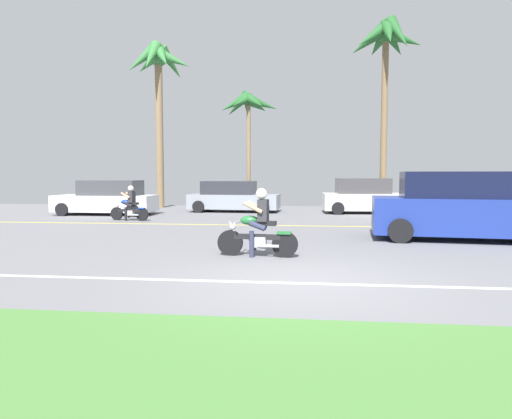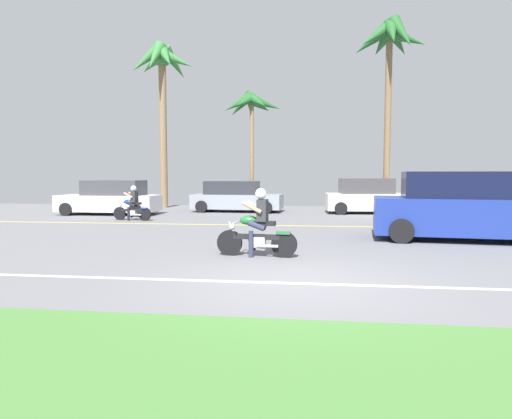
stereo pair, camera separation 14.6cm
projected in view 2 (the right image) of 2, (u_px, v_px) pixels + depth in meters
ground at (300, 252)px, 10.62m from camera, size 56.00×30.00×0.04m
grass_median at (273, 399)px, 3.60m from camera, size 56.00×3.80×0.06m
lane_line_near at (294, 283)px, 7.50m from camera, size 50.40×0.12×0.01m
lane_line_far at (304, 226)px, 15.78m from camera, size 50.40×0.12×0.01m
motorcyclist at (257, 228)px, 9.90m from camera, size 1.78×0.58×1.49m
suv_nearby at (468, 207)px, 12.30m from camera, size 5.10×2.50×1.86m
parked_car_0 at (111, 199)px, 20.16m from camera, size 4.37×1.85×1.52m
parked_car_1 at (236, 197)px, 21.67m from camera, size 4.32×1.99×1.46m
parked_car_2 at (369, 197)px, 20.82m from camera, size 4.14×2.09×1.60m
palm_tree_0 at (389, 47)px, 21.22m from camera, size 3.62×3.62×9.02m
palm_tree_1 at (162, 71)px, 23.92m from camera, size 3.54×3.57×8.61m
palm_tree_2 at (251, 107)px, 22.48m from camera, size 3.01×3.01×5.90m
motorcyclist_distant at (132, 206)px, 17.64m from camera, size 1.61×0.56×1.35m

